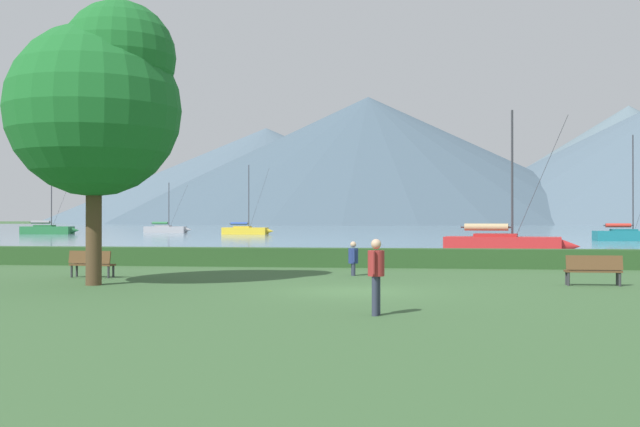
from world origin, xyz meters
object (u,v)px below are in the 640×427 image
sailboat_slip_7 (166,229)px  sailboat_slip_2 (48,230)px  person_standing_walker (376,270)px  park_bench_near_path (593,269)px  sailboat_slip_4 (504,244)px  sailboat_slip_3 (628,235)px  park_tree (99,99)px  person_seated_viewer (353,257)px  sailboat_slip_5 (246,230)px  park_bench_under_tree (91,263)px

sailboat_slip_7 → sailboat_slip_2: bearing=-141.0°
sailboat_slip_7 → person_standing_walker: (35.58, -90.30, 0.42)m
sailboat_slip_7 → park_bench_near_path: size_ratio=4.31×
sailboat_slip_2 → sailboat_slip_4: (53.76, -50.50, -0.01)m
sailboat_slip_3 → park_tree: sailboat_slip_3 is taller
sailboat_slip_7 → park_tree: (26.54, -83.94, 5.28)m
person_seated_viewer → sailboat_slip_3: bearing=54.1°
sailboat_slip_7 → person_seated_viewer: bearing=-69.3°
park_bench_near_path → sailboat_slip_7: bearing=116.8°
sailboat_slip_5 → person_standing_walker: (21.66, -81.10, 0.41)m
sailboat_slip_2 → person_seated_viewer: (46.52, -67.83, 0.06)m
sailboat_slip_2 → sailboat_slip_7: sailboat_slip_2 is taller
sailboat_slip_2 → park_bench_under_tree: bearing=-65.5°
sailboat_slip_3 → park_bench_under_tree: (-30.77, -48.56, -0.05)m
sailboat_slip_2 → park_bench_near_path: size_ratio=5.28×
park_tree → person_standing_walker: bearing=-35.1°
person_seated_viewer → park_tree: 10.44m
sailboat_slip_3 → park_tree: bearing=-122.1°
sailboat_slip_2 → sailboat_slip_7: (12.43, 11.07, -0.07)m
person_standing_walker → sailboat_slip_7: bearing=123.2°
sailboat_slip_5 → park_tree: size_ratio=1.02×
sailboat_slip_4 → park_bench_near_path: size_ratio=4.93×
sailboat_slip_5 → park_bench_under_tree: bearing=-79.3°
person_standing_walker → park_tree: 12.08m
sailboat_slip_3 → sailboat_slip_5: sailboat_slip_3 is taller
sailboat_slip_4 → person_standing_walker: size_ratio=5.06×
sailboat_slip_4 → sailboat_slip_5: size_ratio=0.92×
sailboat_slip_2 → person_standing_walker: bearing=-62.5°
sailboat_slip_7 → park_tree: size_ratio=0.82×
park_tree → sailboat_slip_5: bearing=99.6°
park_bench_under_tree → park_tree: size_ratio=0.19×
sailboat_slip_2 → sailboat_slip_7: bearing=38.0°
sailboat_slip_2 → person_standing_walker: 92.64m
sailboat_slip_7 → park_bench_near_path: sailboat_slip_7 is taller
sailboat_slip_7 → park_bench_under_tree: size_ratio=4.40×
sailboat_slip_5 → person_seated_viewer: (20.17, -69.70, 0.12)m
park_bench_under_tree → park_tree: (1.55, -2.90, 5.30)m
sailboat_slip_4 → sailboat_slip_5: 59.11m
sailboat_slip_5 → person_seated_viewer: size_ratio=7.26×
park_bench_near_path → person_standing_walker: size_ratio=1.03×
sailboat_slip_4 → person_standing_walker: bearing=-91.8°
park_bench_near_path → park_tree: park_tree is taller
sailboat_slip_3 → sailboat_slip_4: bearing=-118.9°
sailboat_slip_2 → person_standing_walker: sailboat_slip_2 is taller
sailboat_slip_3 → park_tree: (-29.21, -51.47, 5.25)m
sailboat_slip_3 → park_bench_under_tree: sailboat_slip_3 is taller
person_standing_walker → park_tree: size_ratio=0.19×
park_bench_under_tree → person_standing_walker: (10.60, -9.26, 0.44)m
person_standing_walker → park_tree: bearing=156.6°
sailboat_slip_5 → sailboat_slip_2: bearing=-174.0°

